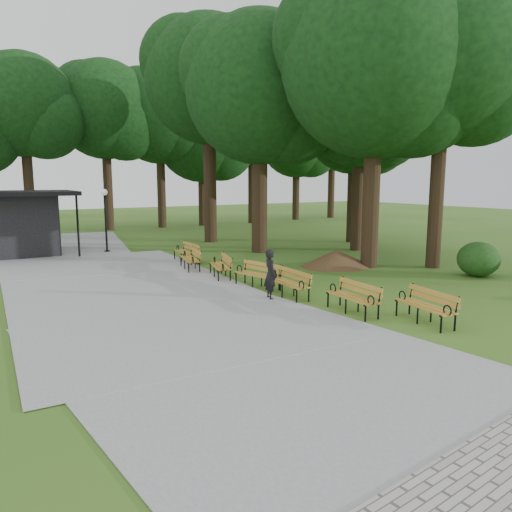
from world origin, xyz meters
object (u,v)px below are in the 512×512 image
bench_4 (220,266)px  lawn_tree_4 (209,81)px  lawn_tree_1 (360,111)px  lawn_tree_2 (260,90)px  lawn_tree_5 (354,125)px  bench_6 (186,252)px  bench_3 (257,275)px  bench_5 (190,259)px  person (270,275)px  dirt_mound (336,258)px  kiosk (13,224)px  bench_0 (425,307)px  lamp_post (105,207)px  lawn_tree_3 (444,59)px  bench_1 (352,298)px  bench_2 (288,283)px  lawn_tree_0 (376,62)px

bench_4 → lawn_tree_4: size_ratio=0.15×
lawn_tree_1 → lawn_tree_2: size_ratio=0.86×
lawn_tree_2 → lawn_tree_5: bearing=5.6°
bench_4 → lawn_tree_4: 13.96m
bench_4 → lawn_tree_2: bearing=151.4°
bench_6 → lawn_tree_4: bearing=145.6°
bench_3 → bench_4: size_ratio=1.00×
bench_4 → bench_5: 2.11m
bench_3 → lawn_tree_4: (4.12, 12.08, 8.76)m
bench_3 → lawn_tree_4: 15.48m
bench_4 → lawn_tree_5: bearing=131.2°
person → dirt_mound: (5.56, 3.39, -0.42)m
kiosk → bench_6: size_ratio=2.63×
bench_5 → bench_6: size_ratio=1.00×
person → bench_0: person is taller
lamp_post → bench_5: size_ratio=1.69×
kiosk → lawn_tree_3: (14.80, -12.69, 6.84)m
kiosk → bench_1: (7.02, -16.26, -1.12)m
person → kiosk: size_ratio=0.31×
lawn_tree_4 → kiosk: bearing=179.7°
bench_2 → lawn_tree_4: size_ratio=0.15×
lawn_tree_3 → lawn_tree_5: bearing=71.0°
dirt_mound → bench_5: bearing=156.2°
bench_2 → lawn_tree_3: lawn_tree_3 is taller
bench_0 → lawn_tree_1: size_ratio=0.19×
bench_2 → bench_5: size_ratio=1.00×
lamp_post → person: bearing=-81.8°
lawn_tree_4 → bench_0: bearing=-98.2°
person → bench_1: size_ratio=0.82×
dirt_mound → bench_2: bearing=-145.1°
person → bench_6: bearing=9.0°
lawn_tree_0 → lawn_tree_5: bearing=52.9°
bench_1 → lawn_tree_0: (5.51, 5.02, 7.86)m
lawn_tree_2 → lawn_tree_3: size_ratio=0.99×
bench_3 → bench_0: bearing=0.4°
kiosk → lawn_tree_1: size_ratio=0.50×
bench_1 → lawn_tree_4: size_ratio=0.15×
lawn_tree_0 → lawn_tree_1: 5.21m
bench_0 → lawn_tree_1: (7.59, 10.77, 6.64)m
dirt_mound → bench_4: bench_4 is taller
bench_0 → bench_3: 6.01m
lawn_tree_2 → lawn_tree_4: lawn_tree_4 is taller
bench_3 → lawn_tree_5: bearing=109.9°
bench_5 → lawn_tree_5: size_ratio=0.20×
bench_0 → bench_4: (-1.86, 7.97, 0.00)m
bench_3 → bench_6: bearing=166.2°
lawn_tree_3 → bench_2: bearing=-172.2°
dirt_mound → lawn_tree_4: size_ratio=0.21×
lawn_tree_0 → lamp_post: bearing=130.2°
kiosk → bench_5: size_ratio=2.63×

